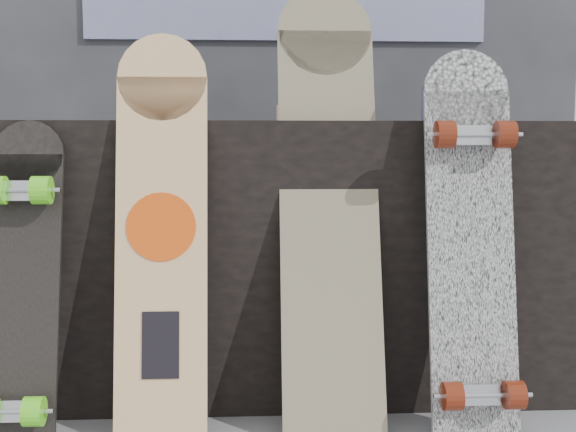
{
  "coord_description": "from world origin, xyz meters",
  "views": [
    {
      "loc": [
        -0.15,
        -1.7,
        0.74
      ],
      "look_at": [
        -0.05,
        0.2,
        0.55
      ],
      "focal_mm": 45.0,
      "sensor_mm": 36.0,
      "label": 1
    }
  ],
  "objects": [
    {
      "name": "merch_box_flat",
      "position": [
        0.05,
        0.61,
        0.83
      ],
      "size": [
        0.22,
        0.1,
        0.06
      ],
      "primitive_type": "cube",
      "color": "#D1B78C",
      "rests_on": "vendor_table"
    },
    {
      "name": "vendor_table",
      "position": [
        0.0,
        0.5,
        0.4
      ],
      "size": [
        1.6,
        0.6,
        0.8
      ],
      "primitive_type": "cube",
      "color": "black",
      "rests_on": "ground"
    },
    {
      "name": "longboard_cascadia",
      "position": [
        0.41,
        0.08,
        0.5
      ],
      "size": [
        0.22,
        0.26,
        0.98
      ],
      "rotation": [
        -0.18,
        0.0,
        0.0
      ],
      "color": "white",
      "rests_on": "ground"
    },
    {
      "name": "longboard_geisha",
      "position": [
        -0.37,
        0.14,
        0.54
      ],
      "size": [
        0.23,
        0.21,
        1.03
      ],
      "rotation": [
        -0.19,
        0.0,
        0.0
      ],
      "color": "beige",
      "rests_on": "ground"
    },
    {
      "name": "merch_box_purple",
      "position": [
        -0.38,
        0.57,
        0.85
      ],
      "size": [
        0.18,
        0.12,
        0.1
      ],
      "primitive_type": "cube",
      "color": "#3B3B79",
      "rests_on": "vendor_table"
    },
    {
      "name": "merch_box_small",
      "position": [
        0.47,
        0.54,
        0.86
      ],
      "size": [
        0.14,
        0.14,
        0.12
      ],
      "primitive_type": "cube",
      "color": "#3B3B79",
      "rests_on": "vendor_table"
    },
    {
      "name": "booth",
      "position": [
        0.0,
        1.35,
        1.1
      ],
      "size": [
        2.4,
        0.22,
        2.2
      ],
      "color": "#313135",
      "rests_on": "ground"
    },
    {
      "name": "skateboard_dark",
      "position": [
        -0.71,
        0.08,
        0.41
      ],
      "size": [
        0.18,
        0.27,
        0.8
      ],
      "rotation": [
        -0.24,
        0.0,
        0.0
      ],
      "color": "black",
      "rests_on": "ground"
    },
    {
      "name": "longboard_celtic",
      "position": [
        0.06,
        0.21,
        0.63
      ],
      "size": [
        0.26,
        0.37,
        1.18
      ],
      "rotation": [
        -0.29,
        0.0,
        0.0
      ],
      "color": "beige",
      "rests_on": "ground"
    }
  ]
}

